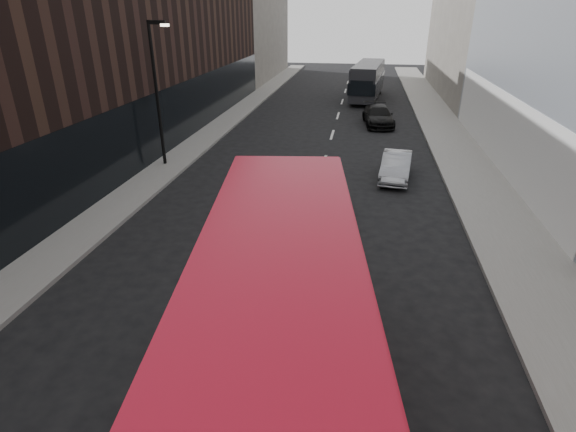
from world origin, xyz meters
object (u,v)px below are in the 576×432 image
at_px(grey_bus, 368,80).
at_px(car_a, 330,204).
at_px(car_b, 396,166).
at_px(red_bus, 276,398).
at_px(street_lamp, 157,85).
at_px(car_c, 378,116).

xyz_separation_m(grey_bus, car_a, (-1.28, -27.13, -1.02)).
xyz_separation_m(car_a, car_b, (2.81, 5.30, -0.04)).
height_order(red_bus, grey_bus, red_bus).
xyz_separation_m(street_lamp, grey_bus, (10.37, 21.83, -2.48)).
relative_size(street_lamp, grey_bus, 0.70).
xyz_separation_m(red_bus, car_b, (2.74, 16.80, -1.85)).
distance_m(street_lamp, car_a, 11.10).
height_order(street_lamp, car_a, street_lamp).
xyz_separation_m(grey_bus, car_b, (1.53, -21.83, -1.06)).
bearing_deg(street_lamp, red_bus, -61.37).
distance_m(red_bus, grey_bus, 38.66).
distance_m(street_lamp, car_c, 16.31).
height_order(car_a, car_b, car_a).
xyz_separation_m(red_bus, car_c, (2.07, 28.10, -1.81)).
bearing_deg(red_bus, car_b, 73.01).
distance_m(red_bus, car_c, 28.23).
height_order(grey_bus, car_a, grey_bus).
distance_m(street_lamp, grey_bus, 24.29).
xyz_separation_m(red_bus, grey_bus, (1.20, 38.63, -0.79)).
xyz_separation_m(street_lamp, red_bus, (9.17, -16.80, -1.69)).
bearing_deg(grey_bus, car_c, -79.50).
bearing_deg(car_a, car_b, 57.09).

